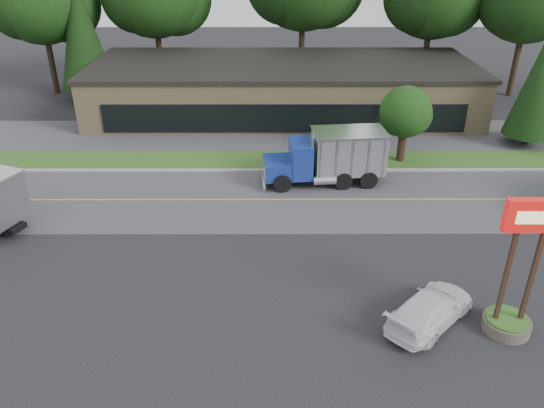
{
  "coord_description": "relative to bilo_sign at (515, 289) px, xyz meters",
  "views": [
    {
      "loc": [
        0.98,
        -19.17,
        14.56
      ],
      "look_at": [
        1.03,
        5.04,
        1.8
      ],
      "focal_mm": 35.0,
      "sensor_mm": 36.0,
      "label": 1
    }
  ],
  "objects": [
    {
      "name": "grass_verge",
      "position": [
        -10.5,
        17.5,
        -2.02
      ],
      "size": [
        60.0,
        3.4,
        0.03
      ],
      "primitive_type": "cube",
      "color": "#336021",
      "rests_on": "ground"
    },
    {
      "name": "tree_verge",
      "position": [
        -0.44,
        17.54,
        1.31
      ],
      "size": [
        3.68,
        3.46,
        5.24
      ],
      "color": "#382619",
      "rests_on": "ground"
    },
    {
      "name": "ground",
      "position": [
        -10.5,
        2.5,
        -2.02
      ],
      "size": [
        140.0,
        140.0,
        0.0
      ],
      "primitive_type": "plane",
      "color": "#313136",
      "rests_on": "ground"
    },
    {
      "name": "rally_car",
      "position": [
        -3.0,
        0.47,
        -1.34
      ],
      "size": [
        4.72,
        4.7,
        1.37
      ],
      "primitive_type": "imported",
      "rotation": [
        0.0,
        0.0,
        2.35
      ],
      "color": "white",
      "rests_on": "ground"
    },
    {
      "name": "bilo_sign",
      "position": [
        0.0,
        0.0,
        0.0
      ],
      "size": [
        2.2,
        1.9,
        5.95
      ],
      "color": "#6B6054",
      "rests_on": "ground"
    },
    {
      "name": "center_line",
      "position": [
        -10.5,
        11.5,
        -2.02
      ],
      "size": [
        60.0,
        0.12,
        0.01
      ],
      "primitive_type": "cube",
      "color": "gold",
      "rests_on": "ground"
    },
    {
      "name": "far_parking",
      "position": [
        -10.5,
        22.5,
        -2.02
      ],
      "size": [
        60.0,
        7.0,
        0.02
      ],
      "primitive_type": "cube",
      "color": "#5D5D63",
      "rests_on": "ground"
    },
    {
      "name": "evergreen_left",
      "position": [
        -26.5,
        32.5,
        4.1
      ],
      "size": [
        4.9,
        4.9,
        11.13
      ],
      "color": "#382619",
      "rests_on": "ground"
    },
    {
      "name": "road",
      "position": [
        -10.5,
        11.5,
        -2.02
      ],
      "size": [
        60.0,
        8.0,
        0.02
      ],
      "primitive_type": "cube",
      "color": "#5D5D63",
      "rests_on": "ground"
    },
    {
      "name": "strip_mall",
      "position": [
        -8.5,
        28.5,
        -0.02
      ],
      "size": [
        32.0,
        12.0,
        4.0
      ],
      "primitive_type": "cube",
      "color": "tan",
      "rests_on": "ground"
    },
    {
      "name": "curb",
      "position": [
        -10.5,
        15.7,
        -2.02
      ],
      "size": [
        60.0,
        0.3,
        0.12
      ],
      "primitive_type": "cube",
      "color": "#9E9E99",
      "rests_on": "ground"
    },
    {
      "name": "evergreen_right",
      "position": [
        9.5,
        20.5,
        2.56
      ],
      "size": [
        3.67,
        3.67,
        8.34
      ],
      "color": "#382619",
      "rests_on": "ground"
    },
    {
      "name": "dump_truck_blue",
      "position": [
        -5.73,
        14.02,
        -0.22
      ],
      "size": [
        7.79,
        3.31,
        3.36
      ],
      "rotation": [
        0.0,
        0.0,
        3.24
      ],
      "color": "black",
      "rests_on": "ground"
    }
  ]
}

